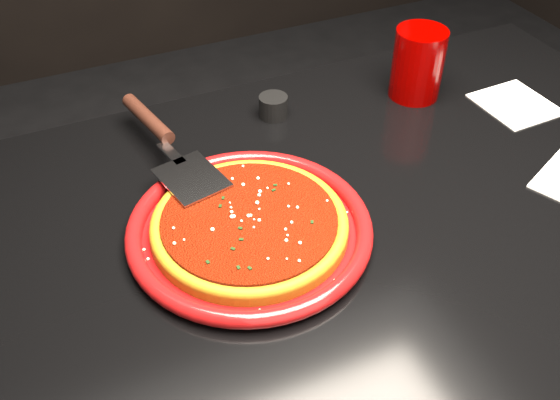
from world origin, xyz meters
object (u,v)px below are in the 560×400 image
object	(u,v)px
plate	(250,228)
pizza_server	(169,143)
ramekin	(273,106)
table	(350,355)
cup	(418,64)

from	to	relation	value
plate	pizza_server	world-z (taller)	pizza_server
plate	ramekin	world-z (taller)	ramekin
plate	pizza_server	distance (m)	0.21
plate	table	bearing A→B (deg)	-4.54
pizza_server	cup	bearing A→B (deg)	-9.29
table	pizza_server	bearing A→B (deg)	138.04
table	ramekin	world-z (taller)	ramekin
table	plate	bearing A→B (deg)	175.46
ramekin	plate	bearing A→B (deg)	-120.05
plate	pizza_server	xyz separation A→B (m)	(-0.05, 0.20, 0.03)
plate	ramekin	size ratio (longest dim) A/B	6.78
table	pizza_server	world-z (taller)	pizza_server
table	plate	xyz separation A→B (m)	(-0.18, 0.01, 0.39)
cup	table	bearing A→B (deg)	-134.61
cup	ramekin	size ratio (longest dim) A/B	2.52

